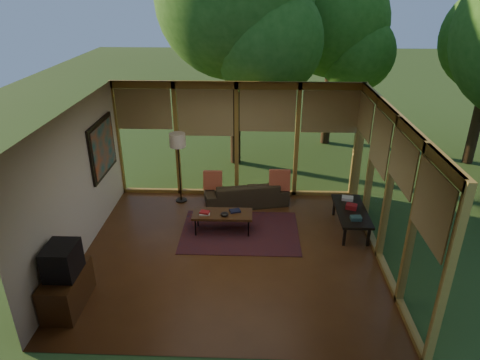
{
  "coord_description": "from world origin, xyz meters",
  "views": [
    {
      "loc": [
        0.42,
        -6.74,
        4.64
      ],
      "look_at": [
        0.14,
        0.7,
        1.19
      ],
      "focal_mm": 32.0,
      "sensor_mm": 36.0,
      "label": 1
    }
  ],
  "objects_px": {
    "sofa": "(246,193)",
    "media_cabinet": "(67,290)",
    "side_console": "(351,212)",
    "floor_lamp": "(178,144)",
    "television": "(62,260)",
    "coffee_table": "(222,215)"
  },
  "relations": [
    {
      "from": "television",
      "to": "coffee_table",
      "type": "relative_size",
      "value": 0.46
    },
    {
      "from": "sofa",
      "to": "media_cabinet",
      "type": "xyz_separation_m",
      "value": [
        -2.71,
        -3.53,
        0.03
      ]
    },
    {
      "from": "media_cabinet",
      "to": "television",
      "type": "bearing_deg",
      "value": 0.0
    },
    {
      "from": "television",
      "to": "floor_lamp",
      "type": "distance_m",
      "value": 3.83
    },
    {
      "from": "sofa",
      "to": "television",
      "type": "height_order",
      "value": "television"
    },
    {
      "from": "media_cabinet",
      "to": "coffee_table",
      "type": "relative_size",
      "value": 0.83
    },
    {
      "from": "side_console",
      "to": "sofa",
      "type": "bearing_deg",
      "value": 153.67
    },
    {
      "from": "media_cabinet",
      "to": "floor_lamp",
      "type": "bearing_deg",
      "value": 71.7
    },
    {
      "from": "sofa",
      "to": "television",
      "type": "distance_m",
      "value": 4.48
    },
    {
      "from": "media_cabinet",
      "to": "side_console",
      "type": "relative_size",
      "value": 0.71
    },
    {
      "from": "side_console",
      "to": "floor_lamp",
      "type": "bearing_deg",
      "value": 162.82
    },
    {
      "from": "television",
      "to": "side_console",
      "type": "height_order",
      "value": "television"
    },
    {
      "from": "side_console",
      "to": "media_cabinet",
      "type": "bearing_deg",
      "value": -153.18
    },
    {
      "from": "sofa",
      "to": "side_console",
      "type": "bearing_deg",
      "value": 141.6
    },
    {
      "from": "media_cabinet",
      "to": "coffee_table",
      "type": "distance_m",
      "value": 3.21
    },
    {
      "from": "media_cabinet",
      "to": "coffee_table",
      "type": "height_order",
      "value": "media_cabinet"
    },
    {
      "from": "coffee_table",
      "to": "side_console",
      "type": "distance_m",
      "value": 2.62
    },
    {
      "from": "media_cabinet",
      "to": "floor_lamp",
      "type": "xyz_separation_m",
      "value": [
        1.19,
        3.6,
        1.11
      ]
    },
    {
      "from": "coffee_table",
      "to": "media_cabinet",
      "type": "bearing_deg",
      "value": -134.69
    },
    {
      "from": "sofa",
      "to": "floor_lamp",
      "type": "relative_size",
      "value": 1.13
    },
    {
      "from": "media_cabinet",
      "to": "floor_lamp",
      "type": "height_order",
      "value": "floor_lamp"
    },
    {
      "from": "sofa",
      "to": "coffee_table",
      "type": "relative_size",
      "value": 1.56
    }
  ]
}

